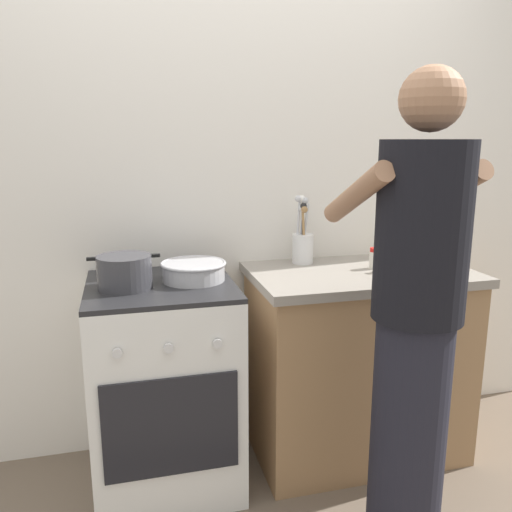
% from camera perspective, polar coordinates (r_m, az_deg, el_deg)
% --- Properties ---
extents(ground, '(6.00, 6.00, 0.00)m').
position_cam_1_polar(ground, '(2.49, -0.47, -23.80)').
color(ground, '#6B5B4C').
extents(back_wall, '(3.20, 0.10, 2.50)m').
position_cam_1_polar(back_wall, '(2.55, 1.15, 7.51)').
color(back_wall, silver).
rests_on(back_wall, ground).
extents(countertop, '(1.00, 0.60, 0.90)m').
position_cam_1_polar(countertop, '(2.55, 11.00, -11.34)').
color(countertop, '#99724C').
rests_on(countertop, ground).
extents(stove_range, '(0.60, 0.62, 0.90)m').
position_cam_1_polar(stove_range, '(2.33, -10.02, -13.71)').
color(stove_range, white).
rests_on(stove_range, ground).
extents(pot, '(0.28, 0.22, 0.13)m').
position_cam_1_polar(pot, '(2.12, -14.25, -1.71)').
color(pot, '#38383D').
rests_on(pot, stove_range).
extents(mixing_bowl, '(0.28, 0.28, 0.08)m').
position_cam_1_polar(mixing_bowl, '(2.19, -6.89, -1.55)').
color(mixing_bowl, '#B7B7BC').
rests_on(mixing_bowl, stove_range).
extents(utensil_crock, '(0.10, 0.10, 0.33)m').
position_cam_1_polar(utensil_crock, '(2.48, 5.14, 1.55)').
color(utensil_crock, silver).
rests_on(utensil_crock, countertop).
extents(spice_bottle, '(0.04, 0.04, 0.10)m').
position_cam_1_polar(spice_bottle, '(2.44, 12.86, -0.27)').
color(spice_bottle, silver).
rests_on(spice_bottle, countertop).
extents(oil_bottle, '(0.07, 0.07, 0.23)m').
position_cam_1_polar(oil_bottle, '(2.47, 17.10, 0.81)').
color(oil_bottle, gold).
rests_on(oil_bottle, countertop).
extents(person, '(0.41, 0.50, 1.70)m').
position_cam_1_polar(person, '(1.83, 17.06, -7.65)').
color(person, black).
rests_on(person, ground).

